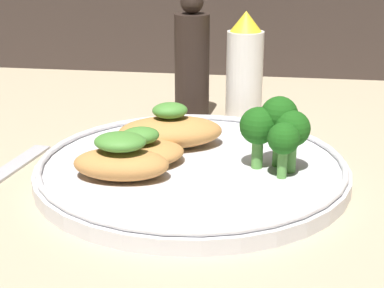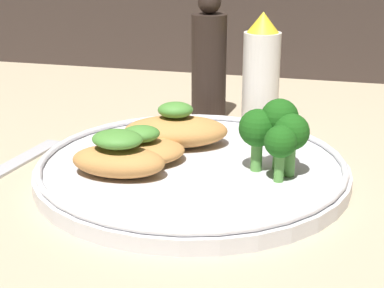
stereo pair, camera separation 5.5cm
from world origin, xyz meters
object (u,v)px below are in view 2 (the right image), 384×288
(broccoli_bunch, at_px, (276,130))
(sauce_bottle, at_px, (261,71))
(pepper_grinder, at_px, (209,62))
(plate, at_px, (192,168))

(broccoli_bunch, xyz_separation_m, sauce_bottle, (-0.04, 0.20, 0.01))
(sauce_bottle, xyz_separation_m, pepper_grinder, (-0.06, 0.00, 0.01))
(plate, distance_m, broccoli_bunch, 0.09)
(plate, bearing_deg, broccoli_bunch, -1.78)
(broccoli_bunch, height_order, sauce_bottle, sauce_bottle)
(broccoli_bunch, distance_m, sauce_bottle, 0.20)
(broccoli_bunch, bearing_deg, sauce_bottle, 102.26)
(pepper_grinder, bearing_deg, sauce_bottle, 0.00)
(plate, height_order, sauce_bottle, sauce_bottle)
(plate, xyz_separation_m, sauce_bottle, (0.04, 0.19, 0.05))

